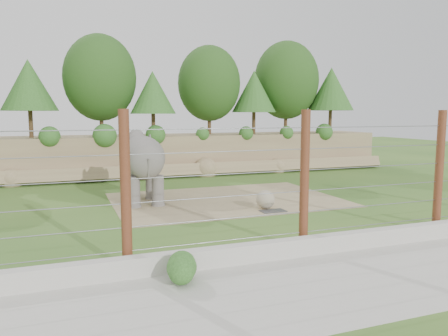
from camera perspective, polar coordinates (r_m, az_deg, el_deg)
name	(u,v)px	position (r m, az deg, el deg)	size (l,w,h in m)	color
ground	(242,215)	(16.91, 2.40, -6.18)	(90.00, 90.00, 0.00)	#366123
back_embankment	(175,112)	(28.69, -6.45, 7.23)	(30.00, 5.52, 8.77)	#846D4E
dirt_patch	(227,200)	(19.81, 0.34, -4.17)	(10.00, 7.00, 0.02)	#907E5A
drain_grate	(273,211)	(17.56, 6.41, -5.60)	(1.00, 0.60, 0.03)	#262628
elephant	(143,168)	(19.20, -10.59, -0.02)	(1.63, 3.81, 3.08)	#56524E
stone_ball	(265,200)	(17.90, 5.42, -4.13)	(0.77, 0.77, 0.77)	gray
retaining_wall	(312,245)	(12.55, 11.47, -9.87)	(26.00, 0.35, 0.50)	#BAB8AC
walkway	(358,279)	(11.08, 17.08, -13.71)	(26.00, 4.00, 0.01)	#BAB8AC
barrier_fence	(304,181)	(12.58, 10.46, -1.62)	(20.26, 0.26, 4.00)	#502713
walkway_shrub	(180,268)	(10.27, -5.76, -12.88)	(0.74, 0.74, 0.74)	#29511D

